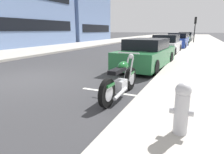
{
  "coord_description": "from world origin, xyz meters",
  "views": [
    {
      "loc": [
        -4.78,
        -5.6,
        1.74
      ],
      "look_at": [
        -0.46,
        -3.68,
        0.58
      ],
      "focal_mm": 30.78,
      "sensor_mm": 36.0,
      "label": 1
    }
  ],
  "objects": [
    {
      "name": "parked_car_at_intersection",
      "position": [
        10.07,
        -3.43,
        0.66
      ],
      "size": [
        4.32,
        1.9,
        1.39
      ],
      "rotation": [
        0.0,
        0.0,
        -0.03
      ],
      "color": "silver",
      "rests_on": "ground"
    },
    {
      "name": "parked_car_across_street",
      "position": [
        26.48,
        -3.73,
        0.68
      ],
      "size": [
        4.19,
        2.01,
        1.41
      ],
      "rotation": [
        0.0,
        0.0,
        -0.02
      ],
      "color": "gray",
      "rests_on": "ground"
    },
    {
      "name": "parked_car_near_corner",
      "position": [
        4.15,
        -3.44,
        0.64
      ],
      "size": [
        4.66,
        2.0,
        1.35
      ],
      "rotation": [
        0.0,
        0.0,
        -0.06
      ],
      "color": "#236638",
      "rests_on": "ground"
    },
    {
      "name": "traffic_signal_near_corner",
      "position": [
        23.21,
        -5.01,
        2.48
      ],
      "size": [
        0.36,
        0.28,
        3.21
      ],
      "color": "black",
      "rests_on": "sidewalk_near_curb"
    },
    {
      "name": "parking_stall_stripe",
      "position": [
        0.0,
        -3.61,
        0.0
      ],
      "size": [
        0.12,
        2.2,
        0.01
      ],
      "primitive_type": "cube",
      "color": "silver",
      "rests_on": "ground"
    },
    {
      "name": "parked_motorcycle",
      "position": [
        -0.25,
        -3.83,
        0.44
      ],
      "size": [
        2.18,
        0.62,
        1.13
      ],
      "rotation": [
        0.0,
        0.0,
        -0.03
      ],
      "color": "black",
      "rests_on": "ground"
    },
    {
      "name": "ground_plane",
      "position": [
        0.0,
        0.0,
        0.0
      ],
      "size": [
        260.0,
        260.0,
        0.0
      ],
      "primitive_type": "plane",
      "color": "#333335"
    },
    {
      "name": "sidewalk_far_curb",
      "position": [
        12.0,
        6.71,
        0.07
      ],
      "size": [
        120.0,
        5.0,
        0.14
      ],
      "primitive_type": "cube",
      "color": "#ADA89E",
      "rests_on": "ground"
    },
    {
      "name": "parked_car_mid_block",
      "position": [
        20.52,
        -3.66,
        0.65
      ],
      "size": [
        4.03,
        1.84,
        1.39
      ],
      "rotation": [
        0.0,
        0.0,
        -0.01
      ],
      "color": "#236638",
      "rests_on": "ground"
    },
    {
      "name": "sidewalk_near_curb",
      "position": [
        12.0,
        -6.51,
        0.07
      ],
      "size": [
        120.0,
        4.4,
        0.14
      ],
      "primitive_type": "cube",
      "color": "#ADA89E",
      "rests_on": "ground"
    },
    {
      "name": "fire_hydrant",
      "position": [
        -1.8,
        -5.46,
        0.58
      ],
      "size": [
        0.24,
        0.36,
        0.83
      ],
      "color": "#B7B7BC",
      "rests_on": "sidewalk_near_curb"
    },
    {
      "name": "townhouse_mid_block",
      "position": [
        22.41,
        14.71,
        4.42
      ],
      "size": [
        10.04,
        11.47,
        8.84
      ],
      "color": "#6B84B2",
      "rests_on": "ground"
    },
    {
      "name": "parked_car_far_down_curb",
      "position": [
        15.29,
        -3.75,
        0.68
      ],
      "size": [
        4.57,
        1.89,
        1.45
      ],
      "rotation": [
        0.0,
        0.0,
        -0.02
      ],
      "color": "navy",
      "rests_on": "ground"
    }
  ]
}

